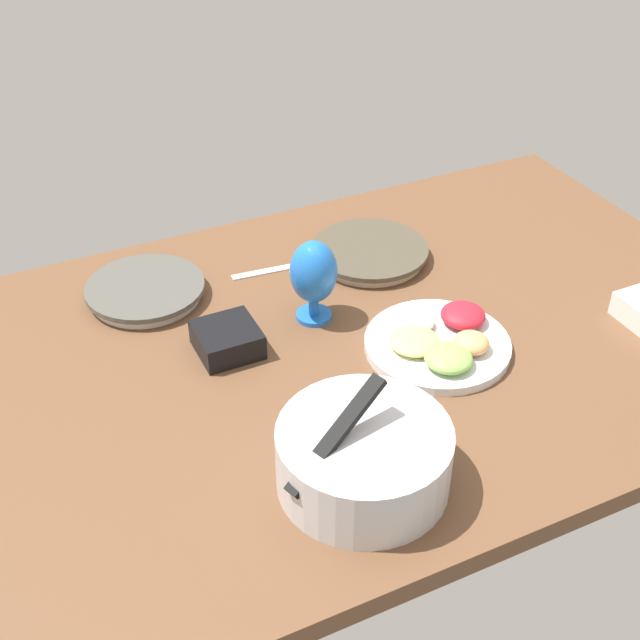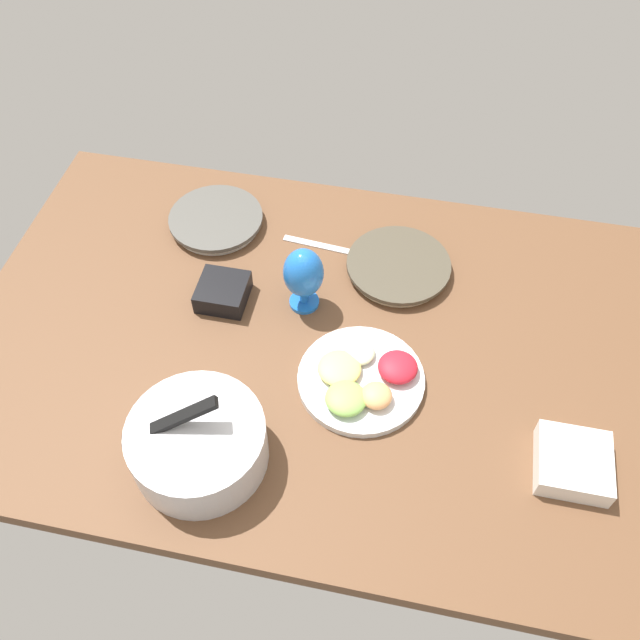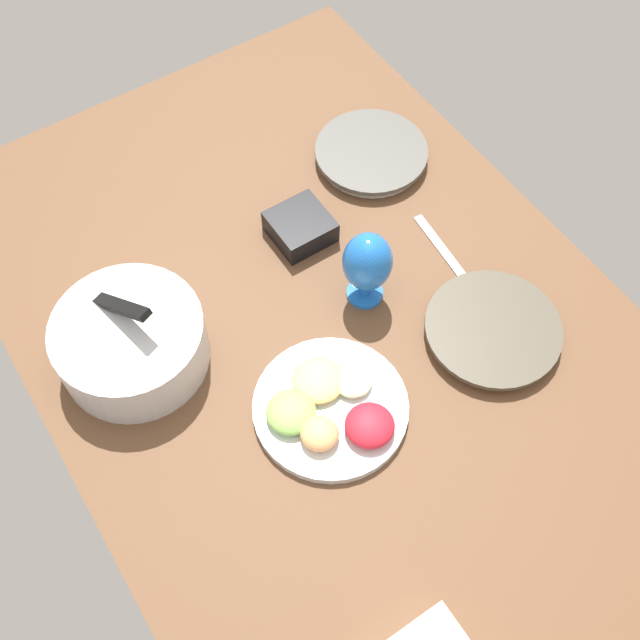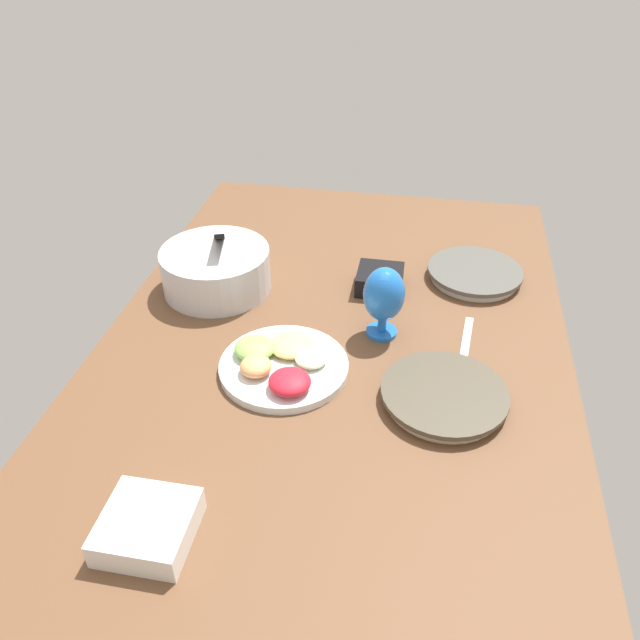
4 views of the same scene
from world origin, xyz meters
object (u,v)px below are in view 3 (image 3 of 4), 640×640
at_px(dinner_plate_right, 371,154).
at_px(mixing_bowl, 131,341).
at_px(square_bowl_black, 300,226).
at_px(dinner_plate_left, 493,331).
at_px(fruit_platter, 330,408).
at_px(hurricane_glass_blue, 367,264).

relative_size(dinner_plate_right, mixing_bowl, 0.87).
bearing_deg(square_bowl_black, dinner_plate_right, -69.31).
height_order(dinner_plate_left, dinner_plate_right, same).
relative_size(fruit_platter, square_bowl_black, 2.43).
xyz_separation_m(dinner_plate_right, hurricane_glass_blue, (-0.28, 0.21, 0.09)).
distance_m(mixing_bowl, fruit_platter, 0.37).
relative_size(fruit_platter, hurricane_glass_blue, 1.60).
bearing_deg(dinner_plate_left, square_bowl_black, 23.55).
distance_m(dinner_plate_right, mixing_bowl, 0.66).
bearing_deg(mixing_bowl, hurricane_glass_blue, -105.30).
height_order(mixing_bowl, fruit_platter, mixing_bowl).
xyz_separation_m(mixing_bowl, fruit_platter, (-0.29, -0.23, -0.04)).
relative_size(dinner_plate_left, fruit_platter, 0.92).
xyz_separation_m(dinner_plate_right, square_bowl_black, (-0.09, 0.24, 0.01)).
relative_size(dinner_plate_left, square_bowl_black, 2.24).
bearing_deg(dinner_plate_left, fruit_platter, 84.43).
xyz_separation_m(fruit_platter, square_bowl_black, (0.36, -0.17, 0.01)).
distance_m(mixing_bowl, square_bowl_black, 0.41).
bearing_deg(dinner_plate_right, fruit_platter, 137.93).
height_order(fruit_platter, hurricane_glass_blue, hurricane_glass_blue).
relative_size(mixing_bowl, fruit_platter, 1.01).
distance_m(dinner_plate_left, square_bowl_black, 0.43).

